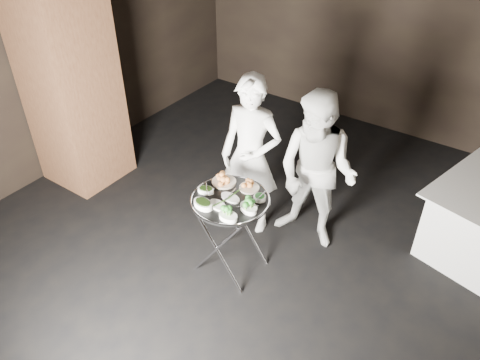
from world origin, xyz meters
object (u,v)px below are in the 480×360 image
Objects in this scene: waiter_left at (251,157)px; serving_tray at (230,200)px; tray_stand at (231,231)px; waiter_right at (317,173)px.

serving_tray is at bearing -81.68° from waiter_left.
serving_tray reaches higher than tray_stand.
serving_tray is 0.91m from waiter_right.
tray_stand is 0.37m from serving_tray.
tray_stand is 0.50× the size of waiter_right.
waiter_left reaches higher than tray_stand.
tray_stand is at bearing -81.68° from waiter_left.
serving_tray is 0.41× the size of waiter_left.
waiter_left is at bearing -167.43° from waiter_right.
waiter_right is (0.43, 0.80, 0.36)m from tray_stand.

